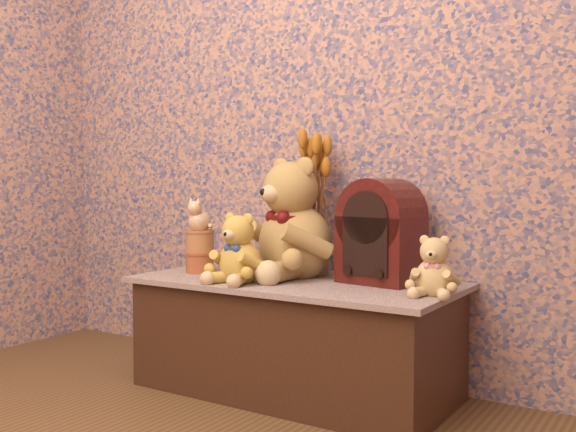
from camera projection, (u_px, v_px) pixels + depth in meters
name	position (u px, v px, depth m)	size (l,w,h in m)	color
display_shelf	(295.00, 336.00, 2.44)	(1.21, 0.59, 0.42)	#3A4877
teddy_large	(295.00, 213.00, 2.51)	(0.39, 0.46, 0.49)	olive
teddy_medium	(240.00, 245.00, 2.36)	(0.21, 0.26, 0.27)	gold
teddy_small	(435.00, 263.00, 2.09)	(0.16, 0.20, 0.21)	tan
cathedral_radio	(381.00, 231.00, 2.34)	(0.27, 0.20, 0.38)	#3C0E0B
ceramic_vase	(315.00, 252.00, 2.55)	(0.11, 0.11, 0.18)	tan
dried_stalks	(315.00, 175.00, 2.54)	(0.22, 0.22, 0.43)	#B3661C
biscuit_tin_lower	(200.00, 263.00, 2.61)	(0.11, 0.11, 0.08)	#BA7536
biscuit_tin_upper	(200.00, 242.00, 2.61)	(0.11, 0.11, 0.09)	tan
cat_figurine	(200.00, 214.00, 2.60)	(0.10, 0.11, 0.13)	silver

